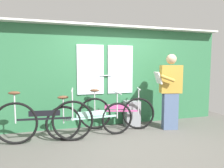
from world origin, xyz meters
The scene contains 7 objects.
ground_plane centered at (0.00, 0.00, -0.02)m, with size 6.43×3.86×0.04m, color #56544F.
train_door_wall centered at (-0.01, 1.12, 1.19)m, with size 5.43×0.28×2.28m.
bicycle_near_door centered at (-0.05, 0.75, 0.37)m, with size 1.59×0.60×0.91m.
bicycle_leaning_behind centered at (-0.67, 0.42, 0.35)m, with size 1.71×0.44×0.86m.
bicycle_by_pole centered at (-1.52, 0.39, 0.40)m, with size 1.73×0.44×0.97m.
passenger_reading_newspaper centered at (1.07, 0.45, 0.86)m, with size 0.61×0.53×1.63m.
trash_bin_by_wall centered at (0.38, 0.91, 0.29)m, with size 0.34×0.28×0.58m, color gray.
Camera 1 is at (-1.33, -3.27, 1.39)m, focal length 31.70 mm.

